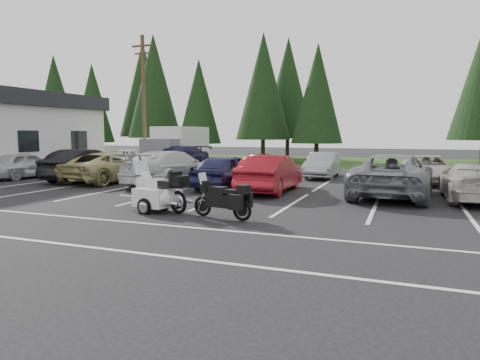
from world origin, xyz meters
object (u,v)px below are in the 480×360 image
at_px(adventure_motorcycle, 222,196).
at_px(car_near_4, 227,171).
at_px(car_near_1, 85,165).
at_px(car_far_1, 177,159).
at_px(car_near_3, 171,168).
at_px(car_far_3, 323,165).
at_px(car_near_5, 271,174).
at_px(touring_motorcycle, 159,186).
at_px(car_near_6, 393,175).
at_px(box_truck, 174,148).
at_px(car_far_2, 260,164).
at_px(car_far_4, 427,169).
at_px(car_near_7, 473,182).
at_px(car_near_0, 25,165).
at_px(utility_pole, 144,100).
at_px(cargo_trailer, 154,200).
at_px(car_far_0, 124,160).
at_px(car_near_2, 112,167).

bearing_deg(adventure_motorcycle, car_near_4, 122.23).
xyz_separation_m(car_near_1, car_far_1, (2.10, 5.87, 0.01)).
bearing_deg(car_near_3, car_far_3, -130.52).
distance_m(car_near_5, touring_motorcycle, 5.77).
bearing_deg(car_near_6, car_near_5, 9.49).
height_order(box_truck, adventure_motorcycle, box_truck).
bearing_deg(car_near_1, adventure_motorcycle, 145.30).
xyz_separation_m(car_far_2, touring_motorcycle, (0.63, -11.91, 0.11)).
bearing_deg(touring_motorcycle, car_far_4, 73.76).
bearing_deg(car_near_7, car_near_1, -2.48).
relative_size(car_near_0, car_far_3, 1.00).
relative_size(car_near_1, car_far_1, 0.87).
relative_size(car_far_1, touring_motorcycle, 2.03).
bearing_deg(car_far_4, car_near_5, -139.14).
distance_m(utility_pole, car_near_5, 14.74).
bearing_deg(cargo_trailer, box_truck, 128.61).
bearing_deg(car_near_4, car_near_3, 0.76).
bearing_deg(car_far_0, adventure_motorcycle, -40.83).
distance_m(car_near_1, car_near_4, 8.05).
height_order(utility_pole, car_near_3, utility_pole).
xyz_separation_m(car_near_5, touring_motorcycle, (-2.02, -5.41, 0.00)).
distance_m(car_near_5, car_far_1, 10.46).
relative_size(utility_pole, car_near_0, 2.13).
relative_size(box_truck, car_far_2, 1.44).
distance_m(utility_pole, car_far_4, 18.39).
bearing_deg(box_truck, car_far_2, -17.76).
bearing_deg(car_far_2, cargo_trailer, -88.72).
xyz_separation_m(box_truck, car_near_6, (14.36, -8.26, -0.62)).
xyz_separation_m(cargo_trailer, adventure_motorcycle, (2.37, -0.17, 0.28)).
relative_size(car_far_1, cargo_trailer, 3.48).
bearing_deg(cargo_trailer, car_far_0, 140.42).
distance_m(car_far_0, car_far_3, 12.76).
distance_m(car_near_2, adventure_motorcycle, 11.12).
bearing_deg(adventure_motorcycle, touring_motorcycle, 179.42).
xyz_separation_m(car_far_0, adventure_motorcycle, (12.15, -12.05, -0.04)).
relative_size(car_near_7, car_far_0, 0.95).
relative_size(car_near_6, car_far_3, 1.41).
relative_size(car_near_5, car_near_6, 0.79).
relative_size(car_near_0, car_near_4, 0.94).
relative_size(car_near_6, car_far_0, 1.18).
relative_size(car_near_2, car_near_3, 0.96).
height_order(car_near_4, touring_motorcycle, touring_motorcycle).
xyz_separation_m(box_truck, car_near_2, (0.99, -7.99, -0.70)).
xyz_separation_m(utility_pole, box_truck, (2.00, 0.50, -3.25)).
height_order(car_far_2, touring_motorcycle, touring_motorcycle).
bearing_deg(car_far_1, car_near_5, -36.15).
relative_size(car_near_5, touring_motorcycle, 1.67).
relative_size(car_near_1, car_near_6, 0.83).
xyz_separation_m(car_near_4, car_far_4, (8.41, 5.42, -0.08)).
xyz_separation_m(car_near_3, car_far_3, (6.06, 6.04, -0.12)).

